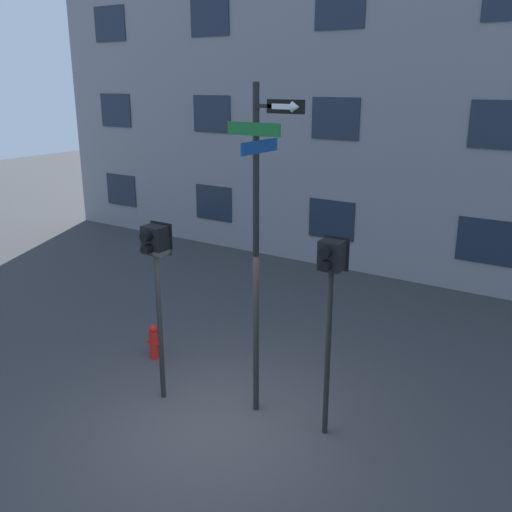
# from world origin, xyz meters

# --- Properties ---
(ground_plane) EXTENTS (60.00, 60.00, 0.00)m
(ground_plane) POSITION_xyz_m (0.00, 0.00, 0.00)
(ground_plane) COLOR #38383A
(building_facade) EXTENTS (24.00, 0.63, 13.31)m
(building_facade) POSITION_xyz_m (0.00, 8.19, 6.66)
(building_facade) COLOR gray
(building_facade) RESTS_ON ground_plane
(street_sign_pole) EXTENTS (1.17, 0.88, 4.91)m
(street_sign_pole) POSITION_xyz_m (0.30, 0.75, 2.88)
(street_sign_pole) COLOR black
(street_sign_pole) RESTS_ON ground_plane
(pedestrian_signal_left) EXTENTS (0.41, 0.40, 2.89)m
(pedestrian_signal_left) POSITION_xyz_m (-1.21, 0.22, 2.30)
(pedestrian_signal_left) COLOR black
(pedestrian_signal_left) RESTS_ON ground_plane
(pedestrian_signal_right) EXTENTS (0.37, 0.40, 2.94)m
(pedestrian_signal_right) POSITION_xyz_m (1.43, 0.78, 2.30)
(pedestrian_signal_right) COLOR black
(pedestrian_signal_right) RESTS_ON ground_plane
(fire_hydrant) EXTENTS (0.34, 0.18, 0.67)m
(fire_hydrant) POSITION_xyz_m (-2.27, 1.16, 0.32)
(fire_hydrant) COLOR red
(fire_hydrant) RESTS_ON ground_plane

